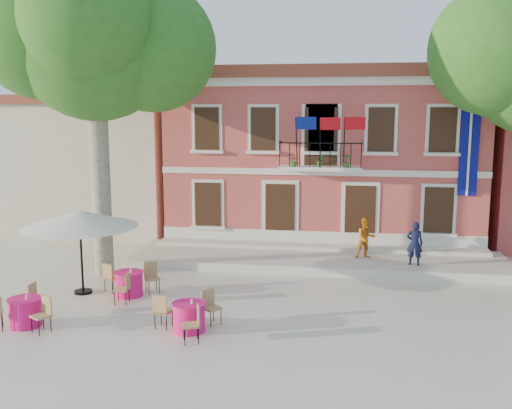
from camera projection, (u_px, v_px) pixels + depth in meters
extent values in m
plane|color=beige|center=(246.00, 298.00, 17.63)|extent=(90.00, 90.00, 0.00)
cube|color=#CB5549|center=(324.00, 159.00, 26.51)|extent=(13.00, 8.00, 7.00)
cube|color=brown|center=(326.00, 76.00, 25.90)|extent=(13.50, 8.50, 0.50)
cube|color=silver|center=(322.00, 81.00, 22.11)|extent=(13.30, 0.35, 0.35)
cube|color=silver|center=(320.00, 168.00, 22.17)|extent=(3.20, 0.90, 0.15)
cube|color=black|center=(320.00, 143.00, 21.62)|extent=(3.20, 0.04, 0.04)
cube|color=#0B0E7F|center=(469.00, 149.00, 21.59)|extent=(0.70, 0.05, 3.60)
cube|color=navy|center=(296.00, 123.00, 21.29)|extent=(0.76, 0.27, 0.47)
cube|color=red|center=(320.00, 123.00, 21.16)|extent=(0.76, 0.29, 0.47)
cube|color=red|center=(345.00, 124.00, 21.02)|extent=(0.76, 0.27, 0.47)
imported|color=#26591E|center=(294.00, 161.00, 21.98)|extent=(0.43, 0.37, 0.48)
imported|color=#26591E|center=(320.00, 161.00, 21.83)|extent=(0.26, 0.21, 0.48)
imported|color=#26591E|center=(346.00, 161.00, 21.68)|extent=(0.27, 0.27, 0.48)
cube|color=beige|center=(100.00, 164.00, 29.28)|extent=(9.00, 9.00, 6.00)
cube|color=brown|center=(97.00, 101.00, 28.75)|extent=(9.40, 9.40, 0.40)
cube|color=silver|center=(317.00, 259.00, 21.60)|extent=(14.00, 3.40, 0.30)
cylinder|color=#A59E84|center=(101.00, 176.00, 19.78)|extent=(0.66, 0.66, 6.95)
sphere|color=#2B5B1C|center=(94.00, 37.00, 19.01)|extent=(5.56, 5.56, 5.56)
cylinder|color=black|center=(83.00, 292.00, 18.12)|extent=(0.56, 0.56, 0.08)
cylinder|color=black|center=(82.00, 257.00, 17.93)|extent=(0.07, 0.07, 2.35)
cone|color=white|center=(80.00, 219.00, 17.73)|extent=(3.57, 3.57, 0.52)
imported|color=black|center=(415.00, 243.00, 20.16)|extent=(0.61, 0.43, 1.56)
imported|color=orange|center=(366.00, 238.00, 21.11)|extent=(0.88, 0.77, 1.52)
cylinder|color=#EF1670|center=(129.00, 284.00, 17.78)|extent=(0.84, 0.84, 0.75)
cylinder|color=#EF1670|center=(129.00, 272.00, 17.72)|extent=(0.90, 0.90, 0.02)
cube|color=#A58252|center=(112.00, 277.00, 18.18)|extent=(0.56, 0.56, 0.95)
cube|color=#A58252|center=(122.00, 288.00, 17.03)|extent=(0.45, 0.45, 0.95)
cube|color=#A58252|center=(152.00, 278.00, 18.09)|extent=(0.58, 0.58, 0.95)
cylinder|color=#EF1670|center=(189.00, 317.00, 14.93)|extent=(0.84, 0.84, 0.75)
cylinder|color=#EF1670|center=(189.00, 303.00, 14.87)|extent=(0.90, 0.90, 0.02)
cube|color=#A58252|center=(191.00, 324.00, 14.19)|extent=(0.53, 0.53, 0.95)
cube|color=#A58252|center=(212.00, 307.00, 15.39)|extent=(0.59, 0.59, 0.95)
cube|color=#A58252|center=(163.00, 310.00, 15.16)|extent=(0.49, 0.49, 0.95)
cylinder|color=#EF1670|center=(25.00, 313.00, 15.29)|extent=(0.84, 0.84, 0.75)
cylinder|color=#EF1670|center=(24.00, 299.00, 15.22)|extent=(0.90, 0.90, 0.02)
cube|color=#A58252|center=(39.00, 300.00, 16.00)|extent=(0.43, 0.43, 0.95)
cube|color=#A58252|center=(41.00, 315.00, 14.82)|extent=(0.57, 0.57, 0.95)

